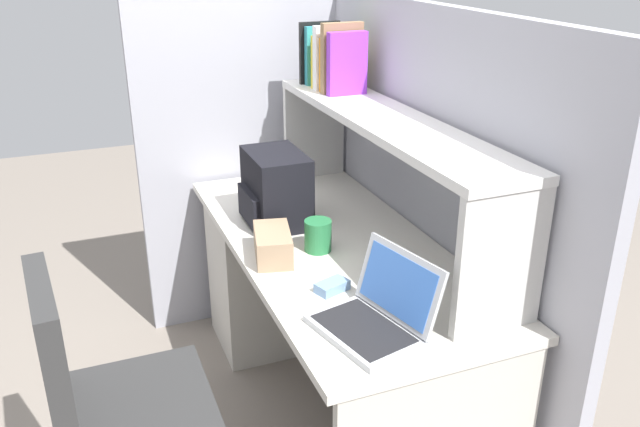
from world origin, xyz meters
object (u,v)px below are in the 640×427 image
object	(u,v)px
backpack	(275,189)
snack_canister	(318,236)
computer_mouse	(332,286)
tissue_box	(273,245)
laptop	(378,313)
paper_cup	(273,186)

from	to	relation	value
backpack	snack_canister	bearing A→B (deg)	11.42
snack_canister	computer_mouse	bearing A→B (deg)	-12.90
computer_mouse	tissue_box	world-z (taller)	tissue_box
laptop	paper_cup	distance (m)	1.07
laptop	snack_canister	bearing A→B (deg)	176.81
snack_canister	paper_cup	bearing A→B (deg)	179.19
tissue_box	paper_cup	bearing A→B (deg)	174.96
paper_cup	tissue_box	bearing A→B (deg)	-18.14
backpack	computer_mouse	distance (m)	0.60
backpack	paper_cup	distance (m)	0.26
computer_mouse	paper_cup	distance (m)	0.82
tissue_box	snack_canister	distance (m)	0.17
computer_mouse	tissue_box	distance (m)	0.31
paper_cup	tissue_box	size ratio (longest dim) A/B	0.49
laptop	computer_mouse	bearing A→B (deg)	-171.64
backpack	computer_mouse	bearing A→B (deg)	-0.58
paper_cup	computer_mouse	bearing A→B (deg)	-5.11
computer_mouse	paper_cup	bearing A→B (deg)	155.81
computer_mouse	snack_canister	size ratio (longest dim) A/B	0.92
computer_mouse	snack_canister	bearing A→B (deg)	148.03
paper_cup	tissue_box	xyz separation A→B (m)	(0.53, -0.17, -0.00)
laptop	backpack	xyz separation A→B (m)	(-0.83, -0.03, 0.09)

